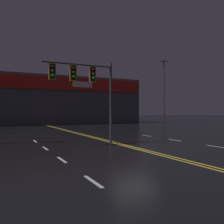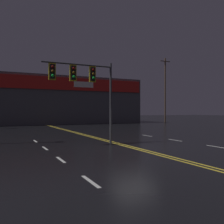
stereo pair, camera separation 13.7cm
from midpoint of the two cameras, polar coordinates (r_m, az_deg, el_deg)
name	(u,v)px [view 2 (the right image)]	position (r m, az deg, el deg)	size (l,w,h in m)	color
ground_plane	(133,147)	(14.26, 4.99, -8.09)	(200.00, 200.00, 0.00)	black
road_markings	(159,150)	(13.57, 10.96, -8.49)	(13.45, 60.00, 0.01)	gold
traffic_signal_median	(82,79)	(15.52, -6.57, 7.50)	(4.46, 0.36, 5.16)	#38383D
building_backdrop	(41,101)	(43.18, -15.79, 2.50)	(32.47, 10.23, 7.61)	#4C4C51
utility_pole_row	(45,83)	(39.43, -15.02, 6.45)	(46.73, 0.26, 12.48)	#4C3828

